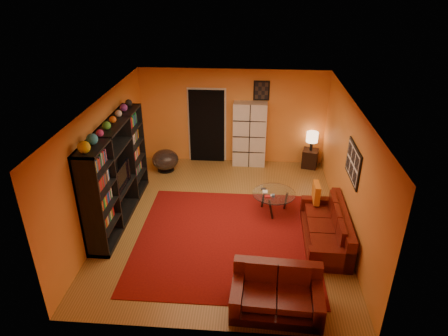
# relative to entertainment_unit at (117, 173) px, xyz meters

# --- Properties ---
(floor) EXTENTS (6.00, 6.00, 0.00)m
(floor) POSITION_rel_entertainment_unit_xyz_m (2.27, 0.00, -1.05)
(floor) COLOR brown
(floor) RESTS_ON ground
(ceiling) EXTENTS (6.00, 6.00, 0.00)m
(ceiling) POSITION_rel_entertainment_unit_xyz_m (2.27, 0.00, 1.55)
(ceiling) COLOR white
(ceiling) RESTS_ON wall_back
(wall_back) EXTENTS (6.00, 0.00, 6.00)m
(wall_back) POSITION_rel_entertainment_unit_xyz_m (2.27, 3.00, 0.25)
(wall_back) COLOR orange
(wall_back) RESTS_ON floor
(wall_front) EXTENTS (6.00, 0.00, 6.00)m
(wall_front) POSITION_rel_entertainment_unit_xyz_m (2.27, -3.00, 0.25)
(wall_front) COLOR orange
(wall_front) RESTS_ON floor
(wall_left) EXTENTS (0.00, 6.00, 6.00)m
(wall_left) POSITION_rel_entertainment_unit_xyz_m (-0.23, 0.00, 0.25)
(wall_left) COLOR orange
(wall_left) RESTS_ON floor
(wall_right) EXTENTS (0.00, 6.00, 6.00)m
(wall_right) POSITION_rel_entertainment_unit_xyz_m (4.78, 0.00, 0.25)
(wall_right) COLOR orange
(wall_right) RESTS_ON floor
(rug) EXTENTS (3.60, 3.60, 0.01)m
(rug) POSITION_rel_entertainment_unit_xyz_m (2.38, -0.70, -1.04)
(rug) COLOR #5D0B0A
(rug) RESTS_ON floor
(doorway) EXTENTS (0.95, 0.10, 2.04)m
(doorway) POSITION_rel_entertainment_unit_xyz_m (1.57, 2.96, -0.03)
(doorway) COLOR black
(doorway) RESTS_ON floor
(wall_art_right) EXTENTS (0.03, 1.00, 0.70)m
(wall_art_right) POSITION_rel_entertainment_unit_xyz_m (4.75, -0.30, 0.55)
(wall_art_right) COLOR black
(wall_art_right) RESTS_ON wall_right
(wall_art_back) EXTENTS (0.42, 0.03, 0.52)m
(wall_art_back) POSITION_rel_entertainment_unit_xyz_m (3.02, 2.98, 1.00)
(wall_art_back) COLOR black
(wall_art_back) RESTS_ON wall_back
(entertainment_unit) EXTENTS (0.45, 3.00, 2.10)m
(entertainment_unit) POSITION_rel_entertainment_unit_xyz_m (0.00, 0.00, 0.00)
(entertainment_unit) COLOR black
(entertainment_unit) RESTS_ON floor
(tv) EXTENTS (0.88, 0.12, 0.51)m
(tv) POSITION_rel_entertainment_unit_xyz_m (0.05, -0.05, -0.08)
(tv) COLOR black
(tv) RESTS_ON entertainment_unit
(sofa) EXTENTS (0.85, 1.98, 0.85)m
(sofa) POSITION_rel_entertainment_unit_xyz_m (4.41, -0.61, -0.76)
(sofa) COLOR #4B0F0A
(sofa) RESTS_ON rug
(loveseat) EXTENTS (1.47, 0.93, 0.85)m
(loveseat) POSITION_rel_entertainment_unit_xyz_m (3.30, -2.42, -0.76)
(loveseat) COLOR #4B0F0A
(loveseat) RESTS_ON rug
(throw_pillow) EXTENTS (0.12, 0.42, 0.42)m
(throw_pillow) POSITION_rel_entertainment_unit_xyz_m (4.22, 0.21, -0.42)
(throw_pillow) COLOR orange
(throw_pillow) RESTS_ON sofa
(coffee_table) EXTENTS (0.95, 0.95, 0.47)m
(coffee_table) POSITION_rel_entertainment_unit_xyz_m (3.34, 0.38, -0.62)
(coffee_table) COLOR silver
(coffee_table) RESTS_ON floor
(storage_cabinet) EXTENTS (0.90, 0.42, 1.77)m
(storage_cabinet) POSITION_rel_entertainment_unit_xyz_m (2.75, 2.80, -0.16)
(storage_cabinet) COLOR silver
(storage_cabinet) RESTS_ON floor
(bowl_chair) EXTENTS (0.71, 0.71, 0.58)m
(bowl_chair) POSITION_rel_entertainment_unit_xyz_m (0.52, 2.24, -0.74)
(bowl_chair) COLOR black
(bowl_chair) RESTS_ON floor
(side_table) EXTENTS (0.48, 0.48, 0.50)m
(side_table) POSITION_rel_entertainment_unit_xyz_m (4.42, 2.75, -0.80)
(side_table) COLOR black
(side_table) RESTS_ON floor
(table_lamp) EXTENTS (0.31, 0.31, 0.52)m
(table_lamp) POSITION_rel_entertainment_unit_xyz_m (4.42, 2.75, -0.18)
(table_lamp) COLOR black
(table_lamp) RESTS_ON side_table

